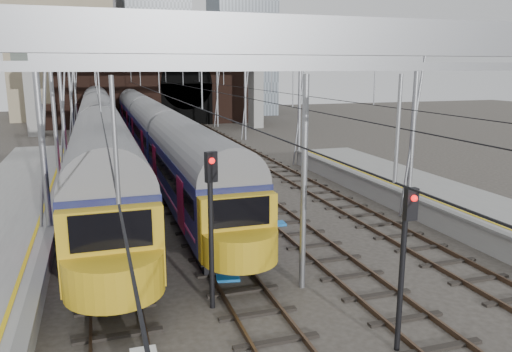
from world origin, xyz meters
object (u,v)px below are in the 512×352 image
object	(u,v)px
train_second	(99,130)
signal_near_centre	(405,249)
train_main	(145,122)
signal_near_left	(211,212)

from	to	relation	value
train_second	signal_near_centre	bearing A→B (deg)	-76.80
train_main	signal_near_centre	xyz separation A→B (m)	(2.87, -35.81, 0.38)
train_main	train_second	bearing A→B (deg)	-121.51
signal_near_left	signal_near_centre	xyz separation A→B (m)	(4.04, -3.76, -0.27)
train_second	signal_near_centre	xyz separation A→B (m)	(6.87, -29.29, 0.21)
train_second	signal_near_centre	size ratio (longest dim) A/B	11.76
train_second	train_main	bearing A→B (deg)	58.49
signal_near_left	train_main	bearing A→B (deg)	67.56
train_main	signal_near_left	distance (m)	32.08
signal_near_left	signal_near_centre	bearing A→B (deg)	-63.26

